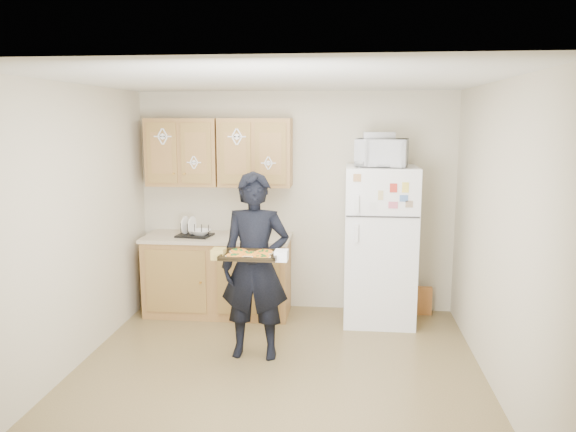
{
  "coord_description": "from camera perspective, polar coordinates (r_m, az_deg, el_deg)",
  "views": [
    {
      "loc": [
        0.57,
        -4.56,
        2.19
      ],
      "look_at": [
        0.05,
        0.45,
        1.32
      ],
      "focal_mm": 35.0,
      "sensor_mm": 36.0,
      "label": 1
    }
  ],
  "objects": [
    {
      "name": "floor",
      "position": [
        5.09,
        -1.18,
        -15.7
      ],
      "size": [
        3.6,
        3.6,
        0.0
      ],
      "primitive_type": "plane",
      "color": "brown",
      "rests_on": "ground"
    },
    {
      "name": "ceiling",
      "position": [
        4.6,
        -1.29,
        13.66
      ],
      "size": [
        3.6,
        3.6,
        0.0
      ],
      "primitive_type": "plane",
      "color": "silver",
      "rests_on": "wall_back"
    },
    {
      "name": "wall_back",
      "position": [
        6.45,
        0.76,
        1.43
      ],
      "size": [
        3.6,
        0.04,
        2.5
      ],
      "primitive_type": "cube",
      "color": "beige",
      "rests_on": "floor"
    },
    {
      "name": "wall_front",
      "position": [
        2.97,
        -5.61,
        -8.72
      ],
      "size": [
        3.6,
        0.04,
        2.5
      ],
      "primitive_type": "cube",
      "color": "beige",
      "rests_on": "floor"
    },
    {
      "name": "wall_left",
      "position": [
        5.22,
        -21.23,
        -1.24
      ],
      "size": [
        0.04,
        3.6,
        2.5
      ],
      "primitive_type": "cube",
      "color": "beige",
      "rests_on": "floor"
    },
    {
      "name": "wall_right",
      "position": [
        4.81,
        20.58,
        -2.1
      ],
      "size": [
        0.04,
        3.6,
        2.5
      ],
      "primitive_type": "cube",
      "color": "beige",
      "rests_on": "floor"
    },
    {
      "name": "refrigerator",
      "position": [
        6.15,
        9.3,
        -2.92
      ],
      "size": [
        0.75,
        0.7,
        1.7
      ],
      "primitive_type": "cube",
      "color": "white",
      "rests_on": "floor"
    },
    {
      "name": "base_cabinet",
      "position": [
        6.45,
        -7.1,
        -6.12
      ],
      "size": [
        1.6,
        0.6,
        0.86
      ],
      "primitive_type": "cube",
      "color": "olive",
      "rests_on": "floor"
    },
    {
      "name": "countertop",
      "position": [
        6.34,
        -7.19,
        -2.2
      ],
      "size": [
        1.64,
        0.64,
        0.04
      ],
      "primitive_type": "cube",
      "color": "tan",
      "rests_on": "base_cabinet"
    },
    {
      "name": "upper_cab_left",
      "position": [
        6.45,
        -10.59,
        6.39
      ],
      "size": [
        0.8,
        0.33,
        0.75
      ],
      "primitive_type": "cube",
      "color": "olive",
      "rests_on": "wall_back"
    },
    {
      "name": "upper_cab_right",
      "position": [
        6.26,
        -3.33,
        6.45
      ],
      "size": [
        0.8,
        0.33,
        0.75
      ],
      "primitive_type": "cube",
      "color": "olive",
      "rests_on": "wall_back"
    },
    {
      "name": "cereal_box",
      "position": [
        6.61,
        13.53,
        -8.36
      ],
      "size": [
        0.2,
        0.07,
        0.32
      ],
      "primitive_type": "cube",
      "color": "#CE9348",
      "rests_on": "floor"
    },
    {
      "name": "person",
      "position": [
        5.16,
        -3.35,
        -5.11
      ],
      "size": [
        0.63,
        0.42,
        1.73
      ],
      "primitive_type": "imported",
      "rotation": [
        0.0,
        0.0,
        -0.01
      ],
      "color": "black",
      "rests_on": "floor"
    },
    {
      "name": "baking_tray",
      "position": [
        4.83,
        -3.9,
        -4.04
      ],
      "size": [
        0.49,
        0.36,
        0.04
      ],
      "primitive_type": "cube",
      "rotation": [
        0.0,
        0.0,
        -0.01
      ],
      "color": "black",
      "rests_on": "person"
    },
    {
      "name": "pizza_front_left",
      "position": [
        4.77,
        -5.43,
        -4.02
      ],
      "size": [
        0.16,
        0.16,
        0.02
      ],
      "primitive_type": "cylinder",
      "color": "orange",
      "rests_on": "baking_tray"
    },
    {
      "name": "pizza_front_right",
      "position": [
        4.73,
        -2.73,
        -4.11
      ],
      "size": [
        0.16,
        0.16,
        0.02
      ],
      "primitive_type": "cylinder",
      "color": "orange",
      "rests_on": "baking_tray"
    },
    {
      "name": "pizza_back_left",
      "position": [
        4.93,
        -5.04,
        -3.58
      ],
      "size": [
        0.16,
        0.16,
        0.02
      ],
      "primitive_type": "cylinder",
      "color": "orange",
      "rests_on": "baking_tray"
    },
    {
      "name": "pizza_back_right",
      "position": [
        4.89,
        -2.42,
        -3.66
      ],
      "size": [
        0.16,
        0.16,
        0.02
      ],
      "primitive_type": "cylinder",
      "color": "orange",
      "rests_on": "baking_tray"
    },
    {
      "name": "pizza_center",
      "position": [
        4.83,
        -3.91,
        -3.84
      ],
      "size": [
        0.16,
        0.16,
        0.02
      ],
      "primitive_type": "cylinder",
      "color": "orange",
      "rests_on": "baking_tray"
    },
    {
      "name": "microwave",
      "position": [
        5.96,
        9.49,
        6.35
      ],
      "size": [
        0.58,
        0.44,
        0.29
      ],
      "primitive_type": "imported",
      "rotation": [
        0.0,
        0.0,
        -0.18
      ],
      "color": "white",
      "rests_on": "refrigerator"
    },
    {
      "name": "foil_pan",
      "position": [
        5.98,
        9.2,
        8.1
      ],
      "size": [
        0.33,
        0.23,
        0.07
      ],
      "primitive_type": "cube",
      "rotation": [
        0.0,
        0.0,
        0.03
      ],
      "color": "#B4B5BB",
      "rests_on": "microwave"
    },
    {
      "name": "dish_rack",
      "position": [
        6.34,
        -9.47,
        -1.38
      ],
      "size": [
        0.41,
        0.33,
        0.15
      ],
      "primitive_type": "cube",
      "rotation": [
        0.0,
        0.0,
        -0.15
      ],
      "color": "black",
      "rests_on": "countertop"
    },
    {
      "name": "bowl",
      "position": [
        6.33,
        -8.87,
        -1.64
      ],
      "size": [
        0.28,
        0.28,
        0.06
      ],
      "primitive_type": "imported",
      "rotation": [
        0.0,
        0.0,
        -0.25
      ],
      "color": "silver",
      "rests_on": "dish_rack"
    },
    {
      "name": "soap_bottle",
      "position": [
        6.09,
        -3.31,
        -1.56
      ],
      "size": [
        0.09,
        0.09,
        0.18
      ],
      "primitive_type": "imported",
      "rotation": [
        0.0,
        0.0,
        -0.04
      ],
      "color": "white",
      "rests_on": "countertop"
    }
  ]
}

